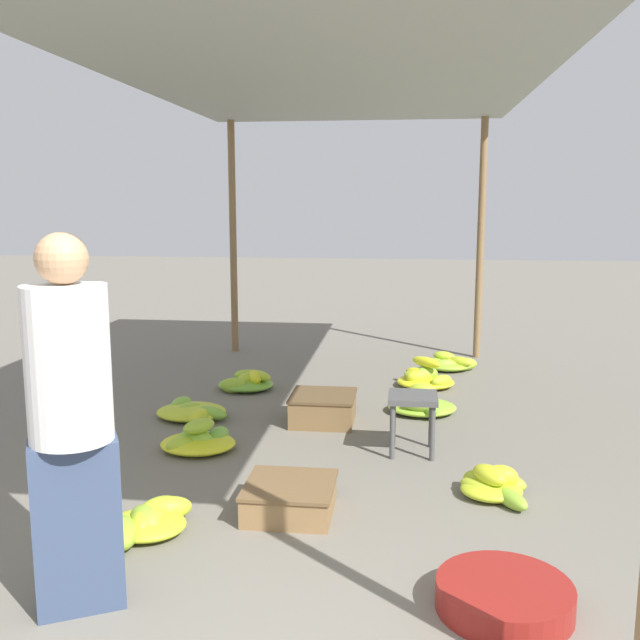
# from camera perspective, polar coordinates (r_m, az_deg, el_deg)

# --- Properties ---
(canopy_post_back_left) EXTENTS (0.08, 0.08, 2.65)m
(canopy_post_back_left) POSITION_cam_1_polar(r_m,az_deg,el_deg) (8.32, -6.97, 6.49)
(canopy_post_back_left) COLOR olive
(canopy_post_back_left) RESTS_ON ground
(canopy_post_back_right) EXTENTS (0.08, 0.08, 2.65)m
(canopy_post_back_right) POSITION_cam_1_polar(r_m,az_deg,el_deg) (8.12, 12.73, 6.25)
(canopy_post_back_right) COLOR olive
(canopy_post_back_right) RESTS_ON ground
(canopy_tarp) EXTENTS (3.20, 6.25, 0.04)m
(canopy_tarp) POSITION_cam_1_polar(r_m,az_deg,el_deg) (5.26, 0.36, 19.54)
(canopy_tarp) COLOR #9EA399
(canopy_tarp) RESTS_ON canopy_post_front_left
(vendor_foreground) EXTENTS (0.47, 0.47, 1.63)m
(vendor_foreground) POSITION_cam_1_polar(r_m,az_deg,el_deg) (3.19, -19.27, -7.54)
(vendor_foreground) COLOR #384766
(vendor_foreground) RESTS_ON ground
(stool) EXTENTS (0.34, 0.34, 0.42)m
(stool) POSITION_cam_1_polar(r_m,az_deg,el_deg) (5.04, 7.42, -6.86)
(stool) COLOR #4C4C4C
(stool) RESTS_ON ground
(basin_black) EXTENTS (0.59, 0.59, 0.13)m
(basin_black) POSITION_cam_1_polar(r_m,az_deg,el_deg) (3.40, 14.53, -20.64)
(basin_black) COLOR maroon
(basin_black) RESTS_ON ground
(banana_pile_left_0) EXTENTS (0.51, 0.56, 0.16)m
(banana_pile_left_0) POSITION_cam_1_polar(r_m,az_deg,el_deg) (4.04, -13.95, -15.43)
(banana_pile_left_0) COLOR #B7CE2B
(banana_pile_left_0) RESTS_ON ground
(banana_pile_left_1) EXTENTS (0.54, 0.52, 0.23)m
(banana_pile_left_1) POSITION_cam_1_polar(r_m,az_deg,el_deg) (5.22, -9.67, -9.43)
(banana_pile_left_1) COLOR #A8C72E
(banana_pile_left_1) RESTS_ON ground
(banana_pile_left_2) EXTENTS (0.64, 0.58, 0.12)m
(banana_pile_left_2) POSITION_cam_1_polar(r_m,az_deg,el_deg) (5.96, -10.14, -7.20)
(banana_pile_left_2) COLOR #CBD628
(banana_pile_left_2) RESTS_ON ground
(banana_pile_left_3) EXTENTS (0.54, 0.46, 0.18)m
(banana_pile_left_3) POSITION_cam_1_polar(r_m,az_deg,el_deg) (6.75, -5.86, -4.93)
(banana_pile_left_3) COLOR #ACC92D
(banana_pile_left_3) RESTS_ON ground
(banana_pile_right_0) EXTENTS (0.54, 0.50, 0.29)m
(banana_pile_right_0) POSITION_cam_1_polar(r_m,az_deg,el_deg) (6.87, 8.31, -4.60)
(banana_pile_right_0) COLOR yellow
(banana_pile_right_0) RESTS_ON ground
(banana_pile_right_1) EXTENTS (0.57, 0.56, 0.25)m
(banana_pile_right_1) POSITION_cam_1_polar(r_m,az_deg,el_deg) (6.04, 8.12, -6.70)
(banana_pile_right_1) COLOR #AECA2D
(banana_pile_right_1) RESTS_ON ground
(banana_pile_right_2) EXTENTS (0.46, 0.53, 0.20)m
(banana_pile_right_2) POSITION_cam_1_polar(r_m,az_deg,el_deg) (4.50, 13.62, -12.69)
(banana_pile_right_2) COLOR #8CBC33
(banana_pile_right_2) RESTS_ON ground
(banana_pile_right_3) EXTENTS (0.59, 0.57, 0.18)m
(banana_pile_right_3) POSITION_cam_1_polar(r_m,az_deg,el_deg) (7.62, 10.32, -3.42)
(banana_pile_right_3) COLOR #C3D229
(banana_pile_right_3) RESTS_ON ground
(crate_near) EXTENTS (0.51, 0.51, 0.23)m
(crate_near) POSITION_cam_1_polar(r_m,az_deg,el_deg) (5.74, 0.25, -7.07)
(crate_near) COLOR brown
(crate_near) RESTS_ON ground
(crate_mid) EXTENTS (0.50, 0.50, 0.18)m
(crate_mid) POSITION_cam_1_polar(r_m,az_deg,el_deg) (4.16, -2.42, -14.04)
(crate_mid) COLOR olive
(crate_mid) RESTS_ON ground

